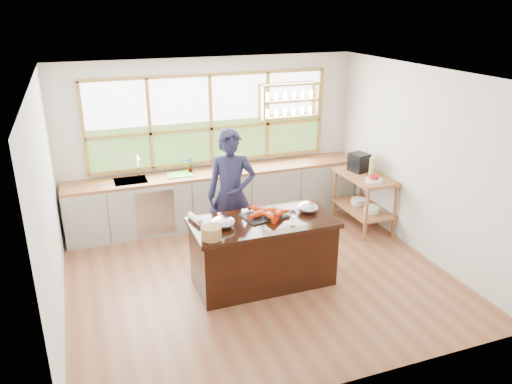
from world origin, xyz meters
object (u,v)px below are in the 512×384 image
cook (231,195)px  espresso_machine (359,162)px  island (263,252)px  wicker_basket (211,233)px

cook → espresso_machine: bearing=29.2°
island → espresso_machine: bearing=31.1°
cook → espresso_machine: (2.34, 0.47, 0.10)m
island → wicker_basket: size_ratio=7.68×
espresso_machine → wicker_basket: size_ratio=1.24×
island → cook: 1.00m
wicker_basket → island: bearing=20.6°
espresso_machine → island: bearing=-163.3°
cook → espresso_machine: 2.39m
island → espresso_machine: espresso_machine is taller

